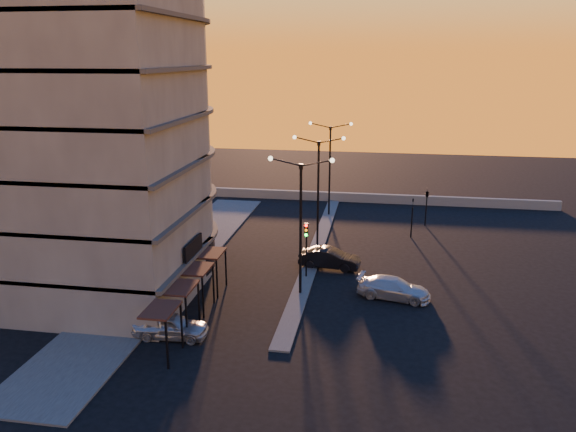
# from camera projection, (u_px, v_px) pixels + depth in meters

# --- Properties ---
(ground) EXTENTS (120.00, 120.00, 0.00)m
(ground) POSITION_uv_depth(u_px,v_px,m) (300.00, 294.00, 38.49)
(ground) COLOR black
(ground) RESTS_ON ground
(sidewalk_west) EXTENTS (5.00, 40.00, 0.12)m
(sidewalk_west) POSITION_uv_depth(u_px,v_px,m) (175.00, 264.00, 43.95)
(sidewalk_west) COLOR #464643
(sidewalk_west) RESTS_ON ground
(median) EXTENTS (1.20, 36.00, 0.12)m
(median) POSITION_uv_depth(u_px,v_px,m) (317.00, 246.00, 47.96)
(median) COLOR #464643
(median) RESTS_ON ground
(parapet) EXTENTS (44.00, 0.50, 1.00)m
(parapet) POSITION_uv_depth(u_px,v_px,m) (352.00, 197.00, 62.68)
(parapet) COLOR slate
(parapet) RESTS_ON ground
(building) EXTENTS (14.35, 17.08, 25.00)m
(building) POSITION_uv_depth(u_px,v_px,m) (94.00, 115.00, 37.49)
(building) COLOR #69645C
(building) RESTS_ON ground
(streetlamp_near) EXTENTS (4.32, 0.32, 9.51)m
(streetlamp_near) POSITION_uv_depth(u_px,v_px,m) (301.00, 216.00, 36.95)
(streetlamp_near) COLOR black
(streetlamp_near) RESTS_ON ground
(streetlamp_mid) EXTENTS (4.32, 0.32, 9.51)m
(streetlamp_mid) POSITION_uv_depth(u_px,v_px,m) (318.00, 183.00, 46.43)
(streetlamp_mid) COLOR black
(streetlamp_mid) RESTS_ON ground
(streetlamp_far) EXTENTS (4.32, 0.32, 9.51)m
(streetlamp_far) POSITION_uv_depth(u_px,v_px,m) (330.00, 161.00, 55.91)
(streetlamp_far) COLOR black
(streetlamp_far) RESTS_ON ground
(traffic_light_main) EXTENTS (0.28, 0.44, 4.25)m
(traffic_light_main) POSITION_uv_depth(u_px,v_px,m) (306.00, 241.00, 40.42)
(traffic_light_main) COLOR black
(traffic_light_main) RESTS_ON ground
(signal_east_a) EXTENTS (0.13, 0.16, 3.60)m
(signal_east_a) POSITION_uv_depth(u_px,v_px,m) (412.00, 217.00, 49.95)
(signal_east_a) COLOR black
(signal_east_a) RESTS_ON ground
(signal_east_b) EXTENTS (0.42, 1.99, 3.60)m
(signal_east_b) POSITION_uv_depth(u_px,v_px,m) (427.00, 194.00, 53.18)
(signal_east_b) COLOR black
(signal_east_b) RESTS_ON ground
(car_hatchback) EXTENTS (4.39, 1.91, 1.47)m
(car_hatchback) POSITION_uv_depth(u_px,v_px,m) (171.00, 326.00, 32.41)
(car_hatchback) COLOR #B1B5B9
(car_hatchback) RESTS_ON ground
(car_sedan) EXTENTS (4.79, 2.12, 1.53)m
(car_sedan) POSITION_uv_depth(u_px,v_px,m) (330.00, 258.00, 43.07)
(car_sedan) COLOR black
(car_sedan) RESTS_ON ground
(car_wagon) EXTENTS (5.17, 2.87, 1.42)m
(car_wagon) POSITION_uv_depth(u_px,v_px,m) (394.00, 288.00, 37.69)
(car_wagon) COLOR silver
(car_wagon) RESTS_ON ground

